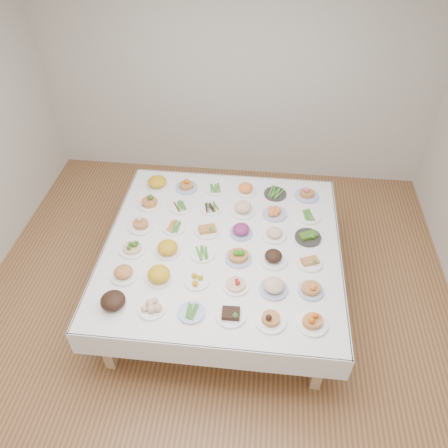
# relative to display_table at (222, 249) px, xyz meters

# --- Properties ---
(room_envelope) EXTENTS (5.02, 5.02, 2.81)m
(room_envelope) POSITION_rel_display_table_xyz_m (-0.07, -0.23, 1.15)
(room_envelope) COLOR #9F6E42
(room_envelope) RESTS_ON ground
(display_table) EXTENTS (2.24, 2.24, 0.75)m
(display_table) POSITION_rel_display_table_xyz_m (0.00, 0.00, 0.00)
(display_table) COLOR white
(display_table) RESTS_ON ground
(dish_0) EXTENTS (0.21, 0.21, 0.14)m
(dish_0) POSITION_rel_display_table_xyz_m (-0.81, -0.81, 0.13)
(dish_0) COLOR white
(dish_0) RESTS_ON display_table
(dish_1) EXTENTS (0.22, 0.22, 0.11)m
(dish_1) POSITION_rel_display_table_xyz_m (-0.49, -0.81, 0.12)
(dish_1) COLOR white
(dish_1) RESTS_ON display_table
(dish_2) EXTENTS (0.22, 0.22, 0.05)m
(dish_2) POSITION_rel_display_table_xyz_m (-0.16, -0.82, 0.09)
(dish_2) COLOR #4C66B2
(dish_2) RESTS_ON display_table
(dish_3) EXTENTS (0.24, 0.24, 0.11)m
(dish_3) POSITION_rel_display_table_xyz_m (0.16, -0.81, 0.11)
(dish_3) COLOR white
(dish_3) RESTS_ON display_table
(dish_4) EXTENTS (0.25, 0.25, 0.14)m
(dish_4) POSITION_rel_display_table_xyz_m (0.48, -0.83, 0.13)
(dish_4) COLOR white
(dish_4) RESTS_ON display_table
(dish_5) EXTENTS (0.27, 0.26, 0.15)m
(dish_5) POSITION_rel_display_table_xyz_m (0.81, -0.82, 0.14)
(dish_5) COLOR white
(dish_5) RESTS_ON display_table
(dish_6) EXTENTS (0.24, 0.24, 0.15)m
(dish_6) POSITION_rel_display_table_xyz_m (-0.82, -0.48, 0.14)
(dish_6) COLOR white
(dish_6) RESTS_ON display_table
(dish_7) EXTENTS (0.24, 0.24, 0.14)m
(dish_7) POSITION_rel_display_table_xyz_m (-0.50, -0.49, 0.14)
(dish_7) COLOR white
(dish_7) RESTS_ON display_table
(dish_8) EXTENTS (0.21, 0.21, 0.10)m
(dish_8) POSITION_rel_display_table_xyz_m (-0.17, -0.48, 0.11)
(dish_8) COLOR white
(dish_8) RESTS_ON display_table
(dish_9) EXTENTS (0.22, 0.22, 0.12)m
(dish_9) POSITION_rel_display_table_xyz_m (0.17, -0.50, 0.12)
(dish_9) COLOR white
(dish_9) RESTS_ON display_table
(dish_10) EXTENTS (0.24, 0.24, 0.15)m
(dish_10) POSITION_rel_display_table_xyz_m (0.50, -0.50, 0.14)
(dish_10) COLOR #4C66B2
(dish_10) RESTS_ON display_table
(dish_11) EXTENTS (0.24, 0.23, 0.14)m
(dish_11) POSITION_rel_display_table_xyz_m (0.81, -0.48, 0.13)
(dish_11) COLOR #4C66B2
(dish_11) RESTS_ON display_table
(dish_12) EXTENTS (0.26, 0.26, 0.14)m
(dish_12) POSITION_rel_display_table_xyz_m (-0.83, -0.17, 0.13)
(dish_12) COLOR white
(dish_12) RESTS_ON display_table
(dish_13) EXTENTS (0.25, 0.25, 0.14)m
(dish_13) POSITION_rel_display_table_xyz_m (-0.49, -0.16, 0.14)
(dish_13) COLOR white
(dish_13) RESTS_ON display_table
(dish_14) EXTENTS (0.23, 0.22, 0.06)m
(dish_14) POSITION_rel_display_table_xyz_m (-0.17, -0.16, 0.09)
(dish_14) COLOR white
(dish_14) RESTS_ON display_table
(dish_15) EXTENTS (0.25, 0.24, 0.15)m
(dish_15) POSITION_rel_display_table_xyz_m (0.17, -0.17, 0.13)
(dish_15) COLOR #4C66B2
(dish_15) RESTS_ON display_table
(dish_16) EXTENTS (0.25, 0.25, 0.14)m
(dish_16) POSITION_rel_display_table_xyz_m (0.48, -0.16, 0.13)
(dish_16) COLOR white
(dish_16) RESTS_ON display_table
(dish_17) EXTENTS (0.23, 0.23, 0.10)m
(dish_17) POSITION_rel_display_table_xyz_m (0.82, -0.16, 0.11)
(dish_17) COLOR white
(dish_17) RESTS_ON display_table
(dish_18) EXTENTS (0.27, 0.26, 0.15)m
(dish_18) POSITION_rel_display_table_xyz_m (-0.83, 0.15, 0.14)
(dish_18) COLOR white
(dish_18) RESTS_ON display_table
(dish_19) EXTENTS (0.22, 0.22, 0.05)m
(dish_19) POSITION_rel_display_table_xyz_m (-0.50, 0.17, 0.09)
(dish_19) COLOR white
(dish_19) RESTS_ON display_table
(dish_20) EXTENTS (0.23, 0.23, 0.11)m
(dish_20) POSITION_rel_display_table_xyz_m (-0.16, 0.16, 0.11)
(dish_20) COLOR white
(dish_20) RESTS_ON display_table
(dish_21) EXTENTS (0.22, 0.22, 0.13)m
(dish_21) POSITION_rel_display_table_xyz_m (0.16, 0.17, 0.12)
(dish_21) COLOR #4C66B2
(dish_21) RESTS_ON display_table
(dish_22) EXTENTS (0.23, 0.23, 0.12)m
(dish_22) POSITION_rel_display_table_xyz_m (0.49, 0.16, 0.12)
(dish_22) COLOR white
(dish_22) RESTS_ON display_table
(dish_23) EXTENTS (0.25, 0.25, 0.11)m
(dish_23) POSITION_rel_display_table_xyz_m (0.81, 0.17, 0.11)
(dish_23) COLOR #2C2A27
(dish_23) RESTS_ON display_table
(dish_24) EXTENTS (0.24, 0.24, 0.15)m
(dish_24) POSITION_rel_display_table_xyz_m (-0.82, 0.49, 0.14)
(dish_24) COLOR white
(dish_24) RESTS_ON display_table
(dish_25) EXTENTS (0.23, 0.23, 0.05)m
(dish_25) POSITION_rel_display_table_xyz_m (-0.49, 0.48, 0.09)
(dish_25) COLOR white
(dish_25) RESTS_ON display_table
(dish_26) EXTENTS (0.23, 0.23, 0.05)m
(dish_26) POSITION_rel_display_table_xyz_m (-0.17, 0.50, 0.09)
(dish_26) COLOR white
(dish_26) RESTS_ON display_table
(dish_27) EXTENTS (0.25, 0.25, 0.14)m
(dish_27) POSITION_rel_display_table_xyz_m (0.16, 0.49, 0.13)
(dish_27) COLOR white
(dish_27) RESTS_ON display_table
(dish_28) EXTENTS (0.24, 0.24, 0.11)m
(dish_28) POSITION_rel_display_table_xyz_m (0.48, 0.48, 0.12)
(dish_28) COLOR #4C66B2
(dish_28) RESTS_ON display_table
(dish_29) EXTENTS (0.25, 0.25, 0.06)m
(dish_29) POSITION_rel_display_table_xyz_m (0.82, 0.48, 0.09)
(dish_29) COLOR white
(dish_29) RESTS_ON display_table
(dish_30) EXTENTS (0.24, 0.24, 0.15)m
(dish_30) POSITION_rel_display_table_xyz_m (-0.81, 0.82, 0.14)
(dish_30) COLOR white
(dish_30) RESTS_ON display_table
(dish_31) EXTENTS (0.24, 0.24, 0.14)m
(dish_31) POSITION_rel_display_table_xyz_m (-0.49, 0.81, 0.13)
(dish_31) COLOR #4C66B2
(dish_31) RESTS_ON display_table
(dish_32) EXTENTS (0.23, 0.23, 0.05)m
(dish_32) POSITION_rel_display_table_xyz_m (-0.17, 0.82, 0.09)
(dish_32) COLOR white
(dish_32) RESTS_ON display_table
(dish_33) EXTENTS (0.23, 0.23, 0.13)m
(dish_33) POSITION_rel_display_table_xyz_m (0.16, 0.82, 0.13)
(dish_33) COLOR white
(dish_33) RESTS_ON display_table
(dish_34) EXTENTS (0.26, 0.24, 0.06)m
(dish_34) POSITION_rel_display_table_xyz_m (0.48, 0.81, 0.09)
(dish_34) COLOR #2C2A27
(dish_34) RESTS_ON display_table
(dish_35) EXTENTS (0.25, 0.25, 0.15)m
(dish_35) POSITION_rel_display_table_xyz_m (0.82, 0.82, 0.14)
(dish_35) COLOR #4C66B2
(dish_35) RESTS_ON display_table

